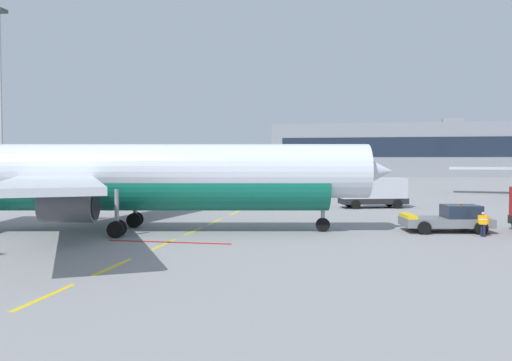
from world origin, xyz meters
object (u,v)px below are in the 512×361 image
Objects in this scene: airliner_foreground at (146,176)px; ground_crew_worker at (483,223)px; pushback_tug at (449,219)px; fuel_service_truck at (375,192)px; apron_light_mast_near at (0,81)px.

airliner_foreground is 23.12m from ground_crew_worker.
airliner_foreground reaches higher than pushback_tug.
fuel_service_truck is at bearing 52.93° from airliner_foreground.
ground_crew_worker is 70.95m from apron_light_mast_near.
airliner_foreground is at bearing -127.07° from fuel_service_truck.
pushback_tug is at bearing 130.31° from ground_crew_worker.
airliner_foreground is 21.02× the size of ground_crew_worker.
fuel_service_truck is 57.89m from apron_light_mast_near.
ground_crew_worker is at bearing -28.93° from apron_light_mast_near.
airliner_foreground is at bearing -169.12° from pushback_tug.
pushback_tug is 68.42m from apron_light_mast_near.
pushback_tug reaches higher than ground_crew_worker.
airliner_foreground is 53.25m from apron_light_mast_near.
fuel_service_truck reaches higher than pushback_tug.
fuel_service_truck is (16.54, 21.89, -2.30)m from airliner_foreground.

